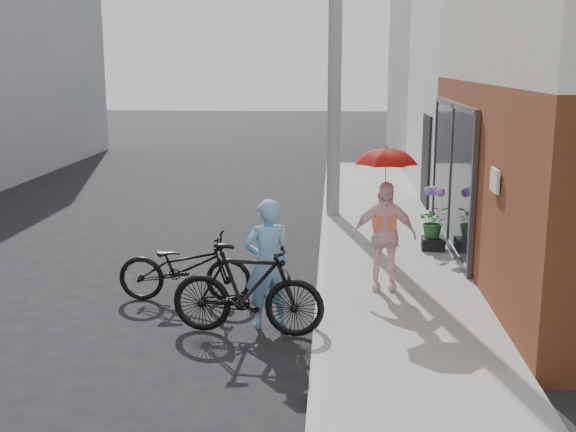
# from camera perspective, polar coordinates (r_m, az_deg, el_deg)

# --- Properties ---
(ground) EXTENTS (80.00, 80.00, 0.00)m
(ground) POSITION_cam_1_polar(r_m,az_deg,el_deg) (9.69, -3.12, -7.86)
(ground) COLOR black
(ground) RESTS_ON ground
(sidewalk) EXTENTS (2.20, 24.00, 0.12)m
(sidewalk) POSITION_cam_1_polar(r_m,az_deg,el_deg) (11.55, 8.48, -4.34)
(sidewalk) COLOR gray
(sidewalk) RESTS_ON ground
(curb) EXTENTS (0.12, 24.00, 0.12)m
(curb) POSITION_cam_1_polar(r_m,az_deg,el_deg) (11.51, 2.71, -4.28)
(curb) COLOR #9E9E99
(curb) RESTS_ON ground
(east_building_far) EXTENTS (8.00, 8.00, 7.00)m
(east_building_far) POSITION_cam_1_polar(r_m,az_deg,el_deg) (25.77, 17.73, 12.01)
(east_building_far) COLOR gray
(east_building_far) RESTS_ON ground
(utility_pole) EXTENTS (0.28, 0.28, 7.00)m
(utility_pole) POSITION_cam_1_polar(r_m,az_deg,el_deg) (15.04, 3.73, 12.84)
(utility_pole) COLOR #9E9E99
(utility_pole) RESTS_ON ground
(officer) EXTENTS (0.71, 0.59, 1.66)m
(officer) POSITION_cam_1_polar(r_m,az_deg,el_deg) (9.05, -1.62, -3.78)
(officer) COLOR #75A8D0
(officer) RESTS_ON ground
(bike_left) EXTENTS (1.88, 0.67, 0.98)m
(bike_left) POSITION_cam_1_polar(r_m,az_deg,el_deg) (10.20, -8.17, -4.03)
(bike_left) COLOR black
(bike_left) RESTS_ON ground
(bike_right) EXTENTS (1.95, 0.72, 1.14)m
(bike_right) POSITION_cam_1_polar(r_m,az_deg,el_deg) (8.89, -3.21, -5.83)
(bike_right) COLOR black
(bike_right) RESTS_ON ground
(kimono_woman) EXTENTS (0.92, 0.40, 1.55)m
(kimono_woman) POSITION_cam_1_polar(r_m,az_deg,el_deg) (10.28, 7.59, -1.56)
(kimono_woman) COLOR #FFD5DE
(kimono_woman) RESTS_ON sidewalk
(parasol) EXTENTS (0.86, 0.86, 0.75)m
(parasol) POSITION_cam_1_polar(r_m,az_deg,el_deg) (10.07, 7.77, 4.83)
(parasol) COLOR red
(parasol) RESTS_ON kimono_woman
(planter) EXTENTS (0.41, 0.41, 0.20)m
(planter) POSITION_cam_1_polar(r_m,az_deg,el_deg) (12.73, 11.38, -2.14)
(planter) COLOR black
(planter) RESTS_ON sidewalk
(potted_plant) EXTENTS (0.52, 0.45, 0.58)m
(potted_plant) POSITION_cam_1_polar(r_m,az_deg,el_deg) (12.64, 11.45, -0.42)
(potted_plant) COLOR #28652A
(potted_plant) RESTS_ON planter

